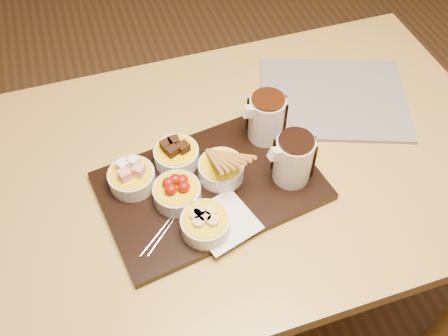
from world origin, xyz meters
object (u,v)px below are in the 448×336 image
object	(u,v)px
serving_board	(211,186)
bowl_strawberries	(177,194)
pitcher_milk_chocolate	(266,118)
newspaper	(333,98)
pitcher_dark_chocolate	(293,160)
dining_table	(250,183)

from	to	relation	value
serving_board	bowl_strawberries	size ratio (longest dim) A/B	4.60
serving_board	pitcher_milk_chocolate	xyz separation A→B (m)	(0.16, 0.10, 0.06)
newspaper	serving_board	bearing A→B (deg)	-135.25
serving_board	bowl_strawberries	distance (m)	0.08
pitcher_dark_chocolate	bowl_strawberries	bearing A→B (deg)	167.35
serving_board	newspaper	bearing A→B (deg)	15.62
pitcher_milk_chocolate	pitcher_dark_chocolate	bearing A→B (deg)	-94.40
dining_table	serving_board	world-z (taller)	serving_board
serving_board	newspaper	world-z (taller)	serving_board
pitcher_milk_chocolate	newspaper	distance (m)	0.24
serving_board	bowl_strawberries	bearing A→B (deg)	-176.42
pitcher_dark_chocolate	serving_board	bearing A→B (deg)	160.02
serving_board	bowl_strawberries	xyz separation A→B (m)	(-0.08, -0.02, 0.03)
pitcher_dark_chocolate	pitcher_milk_chocolate	bearing A→B (deg)	85.60
serving_board	pitcher_milk_chocolate	bearing A→B (deg)	21.80
bowl_strawberries	newspaper	distance (m)	0.49
newspaper	dining_table	bearing A→B (deg)	-135.95
dining_table	newspaper	world-z (taller)	newspaper
bowl_strawberries	pitcher_dark_chocolate	xyz separation A→B (m)	(0.25, -0.02, 0.04)
dining_table	bowl_strawberries	size ratio (longest dim) A/B	12.00
dining_table	pitcher_dark_chocolate	distance (m)	0.20
bowl_strawberries	dining_table	bearing A→B (deg)	20.71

